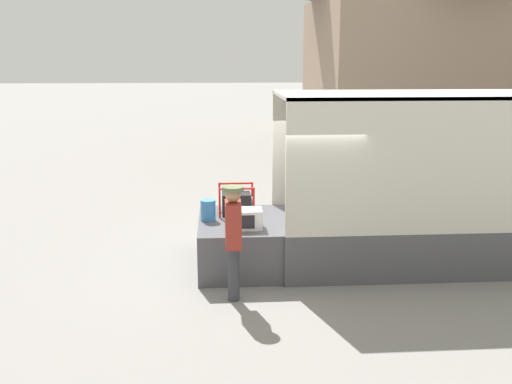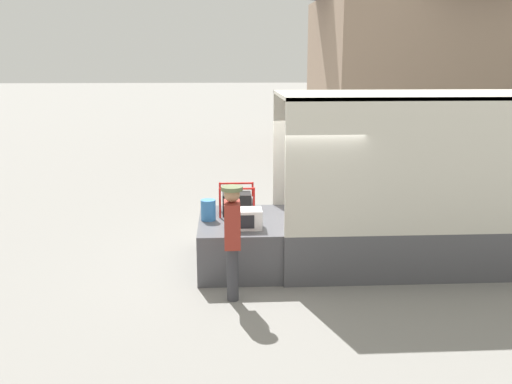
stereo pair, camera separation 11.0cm
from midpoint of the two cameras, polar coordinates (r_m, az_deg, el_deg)
ground_plane at (r=10.45m, az=2.48°, el=-7.23°), size 160.00×160.00×0.00m
box_truck at (r=11.25m, az=22.68°, el=-2.02°), size 6.84×2.17×3.07m
tailgate_deck at (r=10.27m, az=-1.43°, el=-5.08°), size 1.41×2.06×0.85m
microwave at (r=9.61m, az=-0.55°, el=-2.68°), size 0.49×0.41×0.33m
portable_generator at (r=10.46m, az=-1.53°, el=-1.12°), size 0.65×0.49×0.55m
orange_bucket at (r=10.10m, az=-4.49°, el=-1.81°), size 0.26×0.26×0.37m
worker_person at (r=8.61m, az=-2.02°, el=-3.91°), size 0.32×0.44×1.80m
house_backdrop at (r=23.98m, az=17.36°, el=13.71°), size 9.12×8.11×8.05m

